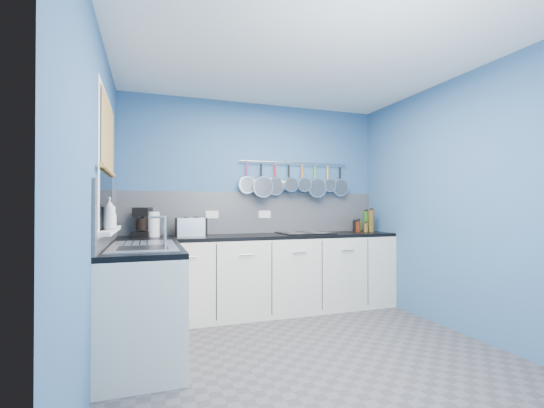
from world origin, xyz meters
TOP-DOWN VIEW (x-y plane):
  - floor at (0.00, 0.00)m, footprint 3.20×3.00m
  - ceiling at (0.00, 0.00)m, footprint 3.20×3.00m
  - wall_back at (0.00, 1.51)m, footprint 3.20×0.02m
  - wall_front at (0.00, -1.51)m, footprint 3.20×0.02m
  - wall_left at (-1.61, 0.00)m, footprint 0.02×3.00m
  - wall_right at (1.61, 0.00)m, footprint 0.02×3.00m
  - backsplash_back at (0.00, 1.49)m, footprint 3.20×0.02m
  - backsplash_left at (-1.59, 0.60)m, footprint 0.02×1.80m
  - cabinet_run_back at (0.00, 1.20)m, footprint 3.20×0.60m
  - worktop_back at (0.00, 1.20)m, footprint 3.20×0.60m
  - cabinet_run_left at (-1.30, 0.30)m, footprint 0.60×1.20m
  - worktop_left at (-1.30, 0.30)m, footprint 0.60×1.20m
  - window_frame at (-1.58, 0.30)m, footprint 0.01×1.00m
  - window_glass at (-1.57, 0.30)m, footprint 0.01×0.90m
  - bamboo_blind at (-1.56, 0.30)m, footprint 0.01×0.90m
  - window_sill at (-1.55, 0.30)m, footprint 0.10×0.98m
  - sink_unit at (-1.30, 0.30)m, footprint 0.50×0.95m
  - mixer_tap at (-1.14, 0.12)m, footprint 0.12×0.08m
  - socket_left at (-0.55, 1.48)m, footprint 0.15×0.01m
  - socket_right at (0.10, 1.48)m, footprint 0.15×0.01m
  - pot_rail at (0.50, 1.45)m, footprint 1.45×0.02m
  - soap_bottle_a at (-1.53, 0.06)m, footprint 0.10×0.10m
  - soap_bottle_b at (-1.53, 0.13)m, footprint 0.09×0.09m
  - paper_towel at (-1.21, 1.27)m, footprint 0.15×0.15m
  - coffee_maker at (-1.32, 1.33)m, footprint 0.23×0.24m
  - toaster at (-0.82, 1.28)m, footprint 0.32×0.19m
  - canister at (-0.70, 1.31)m, footprint 0.10×0.10m
  - hob at (0.53, 1.24)m, footprint 0.61×0.54m
  - pan_0 at (-0.13, 1.44)m, footprint 0.21×0.07m
  - pan_1 at (0.05, 1.44)m, footprint 0.26×0.11m
  - pan_2 at (0.23, 1.44)m, footprint 0.22×0.05m
  - pan_3 at (0.41, 1.44)m, footprint 0.19×0.12m
  - pan_4 at (0.59, 1.44)m, footprint 0.18×0.11m
  - pan_5 at (0.77, 1.44)m, footprint 0.25×0.10m
  - pan_6 at (0.95, 1.44)m, footprint 0.18×0.09m
  - pan_7 at (1.14, 1.44)m, footprint 0.22×0.05m
  - condiment_0 at (1.44, 1.30)m, footprint 0.07×0.07m
  - condiment_1 at (1.35, 1.33)m, footprint 0.07×0.07m
  - condiment_2 at (1.28, 1.31)m, footprint 0.05×0.05m
  - condiment_3 at (1.46, 1.21)m, footprint 0.07×0.07m
  - condiment_4 at (1.38, 1.21)m, footprint 0.05×0.05m
  - condiment_5 at (1.27, 1.23)m, footprint 0.06×0.06m

SIDE VIEW (x-z plane):
  - floor at x=0.00m, z-range -0.02..0.00m
  - cabinet_run_back at x=0.00m, z-range 0.00..0.86m
  - cabinet_run_left at x=-1.30m, z-range 0.00..0.86m
  - worktop_back at x=0.00m, z-range 0.86..0.90m
  - worktop_left at x=-1.30m, z-range 0.86..0.90m
  - sink_unit at x=-1.30m, z-range 0.90..0.91m
  - hob at x=0.53m, z-range 0.90..0.91m
  - condiment_4 at x=1.38m, z-range 0.90..1.01m
  - canister at x=-0.70m, z-range 0.90..1.03m
  - condiment_5 at x=1.27m, z-range 0.90..1.03m
  - condiment_2 at x=1.28m, z-range 0.90..1.04m
  - condiment_1 at x=1.35m, z-range 0.90..1.05m
  - toaster at x=-0.82m, z-range 0.90..1.10m
  - mixer_tap at x=-1.14m, z-range 0.90..1.16m
  - condiment_0 at x=1.44m, z-range 0.90..1.17m
  - paper_towel at x=-1.21m, z-range 0.90..1.17m
  - window_sill at x=-1.55m, z-range 1.02..1.05m
  - condiment_3 at x=1.46m, z-range 0.90..1.18m
  - coffee_maker at x=-1.32m, z-range 0.90..1.21m
  - socket_left at x=-0.55m, z-range 1.09..1.18m
  - socket_right at x=0.10m, z-range 1.09..1.18m
  - soap_bottle_b at x=-1.53m, z-range 1.05..1.22m
  - backsplash_back at x=0.00m, z-range 0.90..1.40m
  - backsplash_left at x=-1.59m, z-range 0.90..1.40m
  - soap_bottle_a at x=-1.53m, z-range 1.05..1.29m
  - wall_back at x=0.00m, z-range 0.00..2.50m
  - wall_front at x=0.00m, z-range 0.00..2.50m
  - wall_left at x=-1.61m, z-range 0.00..2.50m
  - wall_right at x=1.61m, z-range 0.00..2.50m
  - window_glass at x=-1.57m, z-range 1.05..2.05m
  - window_frame at x=-1.58m, z-range 1.00..2.10m
  - pan_1 at x=0.05m, z-range 1.33..1.78m
  - pan_5 at x=0.77m, z-range 1.34..1.78m
  - pan_7 at x=1.14m, z-range 1.37..1.78m
  - pan_2 at x=0.23m, z-range 1.37..1.78m
  - pan_0 at x=-0.13m, z-range 1.38..1.78m
  - pan_3 at x=0.41m, z-range 1.40..1.78m
  - pan_4 at x=0.59m, z-range 1.41..1.78m
  - pan_6 at x=0.95m, z-range 1.41..1.78m
  - bamboo_blind at x=-1.56m, z-range 1.50..2.05m
  - pot_rail at x=0.50m, z-range 1.77..1.79m
  - ceiling at x=0.00m, z-range 2.50..2.52m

